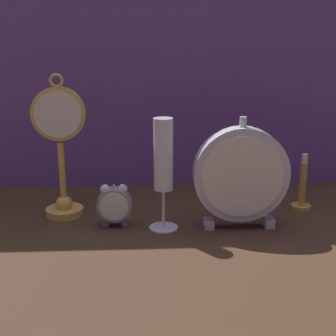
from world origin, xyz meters
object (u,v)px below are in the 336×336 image
at_px(pocket_watch_on_stand, 61,152).
at_px(alarm_clock_twin_bell, 114,203).
at_px(champagne_flute, 163,163).
at_px(brass_candlestick, 302,192).
at_px(mantel_clock_silver, 241,175).

bearing_deg(pocket_watch_on_stand, alarm_clock_twin_bell, -30.90).
height_order(champagne_flute, brass_candlestick, champagne_flute).
bearing_deg(champagne_flute, brass_candlestick, 16.76).
bearing_deg(alarm_clock_twin_bell, brass_candlestick, 10.68).
bearing_deg(pocket_watch_on_stand, mantel_clock_silver, -13.37).
relative_size(alarm_clock_twin_bell, mantel_clock_silver, 0.39).
relative_size(mantel_clock_silver, brass_candlestick, 1.77).
distance_m(alarm_clock_twin_bell, champagne_flute, 0.14).
distance_m(pocket_watch_on_stand, brass_candlestick, 0.55).
bearing_deg(alarm_clock_twin_bell, mantel_clock_silver, -4.34).
xyz_separation_m(pocket_watch_on_stand, alarm_clock_twin_bell, (0.12, -0.07, -0.09)).
bearing_deg(champagne_flute, alarm_clock_twin_bell, 170.43).
relative_size(mantel_clock_silver, champagne_flute, 1.01).
height_order(pocket_watch_on_stand, mantel_clock_silver, pocket_watch_on_stand).
bearing_deg(alarm_clock_twin_bell, champagne_flute, -9.57).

